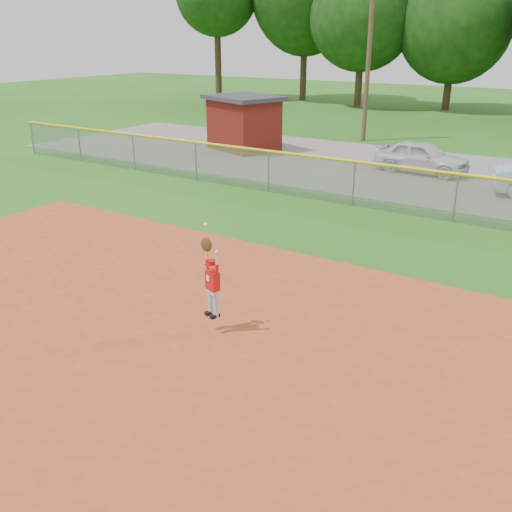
{
  "coord_description": "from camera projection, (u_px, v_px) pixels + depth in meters",
  "views": [
    {
      "loc": [
        3.96,
        -7.33,
        5.38
      ],
      "look_at": [
        -2.0,
        1.92,
        1.1
      ],
      "focal_mm": 40.0,
      "sensor_mm": 36.0,
      "label": 1
    }
  ],
  "objects": [
    {
      "name": "ballplayer",
      "position": [
        212.0,
        279.0,
        10.64
      ],
      "size": [
        0.51,
        0.31,
        1.83
      ],
      "color": "silver",
      "rests_on": "ground"
    },
    {
      "name": "ground",
      "position": [
        294.0,
        374.0,
        9.69
      ],
      "size": [
        120.0,
        120.0,
        0.0
      ],
      "primitive_type": "plane",
      "color": "#245E15",
      "rests_on": "ground"
    },
    {
      "name": "utility_shed",
      "position": [
        244.0,
        123.0,
        27.97
      ],
      "size": [
        4.22,
        3.75,
        2.63
      ],
      "color": "#53120B",
      "rests_on": "ground"
    },
    {
      "name": "clay_infield",
      "position": [
        180.0,
        481.0,
        7.34
      ],
      "size": [
        24.0,
        16.0,
        0.04
      ],
      "primitive_type": "cube",
      "color": "#A63B1E",
      "rests_on": "ground"
    },
    {
      "name": "outfield_fence",
      "position": [
        456.0,
        194.0,
        17.21
      ],
      "size": [
        40.06,
        0.1,
        1.55
      ],
      "color": "gray",
      "rests_on": "ground"
    },
    {
      "name": "parking_strip",
      "position": [
        494.0,
        182.0,
        22.22
      ],
      "size": [
        44.0,
        10.0,
        0.03
      ],
      "primitive_type": "cube",
      "color": "slate",
      "rests_on": "ground"
    },
    {
      "name": "car_white_a",
      "position": [
        422.0,
        157.0,
        23.42
      ],
      "size": [
        3.93,
        1.79,
        1.31
      ],
      "primitive_type": "imported",
      "rotation": [
        0.0,
        0.0,
        1.51
      ],
      "color": "silver",
      "rests_on": "parking_strip"
    }
  ]
}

